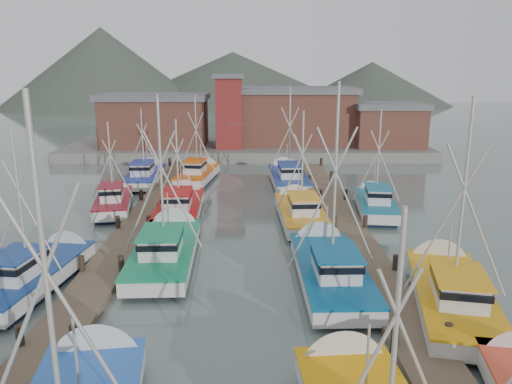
{
  "coord_description": "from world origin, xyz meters",
  "views": [
    {
      "loc": [
        0.65,
        -25.75,
        10.48
      ],
      "look_at": [
        0.92,
        5.69,
        2.6
      ],
      "focal_mm": 35.0,
      "sensor_mm": 36.0,
      "label": 1
    }
  ],
  "objects_px": {
    "lookout_tower": "(229,111)",
    "boat_8": "(180,207)",
    "boat_12": "(199,174)",
    "boat_4": "(167,249)"
  },
  "relations": [
    {
      "from": "boat_4",
      "to": "boat_8",
      "type": "relative_size",
      "value": 1.06
    },
    {
      "from": "lookout_tower",
      "to": "boat_4",
      "type": "height_order",
      "value": "lookout_tower"
    },
    {
      "from": "boat_8",
      "to": "boat_12",
      "type": "distance_m",
      "value": 11.45
    },
    {
      "from": "boat_8",
      "to": "boat_12",
      "type": "bearing_deg",
      "value": 87.28
    },
    {
      "from": "boat_8",
      "to": "boat_12",
      "type": "height_order",
      "value": "boat_12"
    },
    {
      "from": "lookout_tower",
      "to": "boat_8",
      "type": "relative_size",
      "value": 0.89
    },
    {
      "from": "boat_4",
      "to": "lookout_tower",
      "type": "bearing_deg",
      "value": 84.63
    },
    {
      "from": "lookout_tower",
      "to": "boat_8",
      "type": "height_order",
      "value": "lookout_tower"
    },
    {
      "from": "boat_8",
      "to": "boat_12",
      "type": "xyz_separation_m",
      "value": [
        0.18,
        11.45,
        0.0
      ]
    },
    {
      "from": "boat_4",
      "to": "boat_12",
      "type": "height_order",
      "value": "boat_4"
    }
  ]
}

